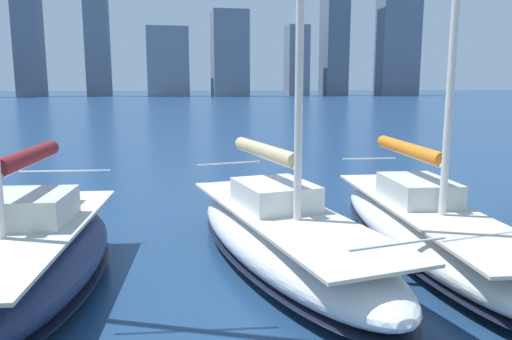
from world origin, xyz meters
TOP-DOWN VIEW (x-y plane):
  - city_skyline at (10.89, -159.76)m, footprint 172.69×20.13m
  - sailboat_orange at (-4.19, -7.27)m, footprint 3.14×9.63m
  - sailboat_tan at (-0.74, -7.09)m, footprint 3.90×8.79m
  - sailboat_maroon at (4.42, -6.39)m, footprint 3.61×7.52m

SIDE VIEW (x-z plane):
  - sailboat_orange at x=-4.19m, z-range -5.42..6.73m
  - sailboat_tan at x=-0.74m, z-range -5.83..7.25m
  - sailboat_maroon at x=4.42m, z-range -4.60..6.06m
  - city_skyline at x=10.89m, z-range -6.97..47.87m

